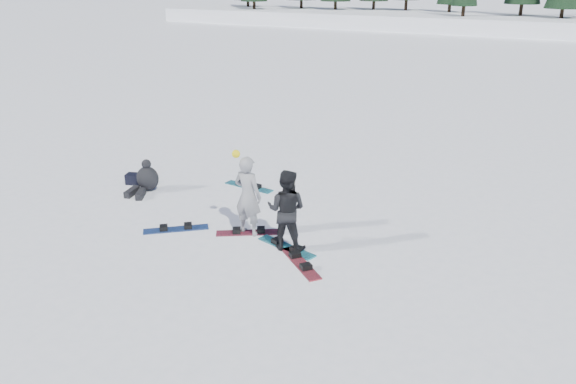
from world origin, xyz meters
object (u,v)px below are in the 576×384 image
object	(u,v)px
snowboarder_woman	(248,195)
gear_bag	(134,179)
snowboarder_man	(286,210)
seated_rider	(146,179)
snowboard_loose_b	(300,263)
snowboard_loose_c	(249,187)
snowboard_loose_a	(176,229)

from	to	relation	value
snowboarder_woman	gear_bag	world-z (taller)	snowboarder_woman
snowboarder_man	seated_rider	bearing A→B (deg)	-24.29
snowboarder_man	snowboard_loose_b	bearing A→B (deg)	129.22
snowboarder_woman	snowboard_loose_c	bearing A→B (deg)	-55.94
gear_bag	snowboard_loose_a	xyz separation A→B (m)	(3.03, -1.84, -0.14)
snowboard_loose_a	snowboard_loose_b	bearing A→B (deg)	-41.25
snowboard_loose_b	snowboarder_man	bearing A→B (deg)	179.12
snowboard_loose_a	snowboard_loose_c	xyz separation A→B (m)	(-0.04, 3.19, 0.00)
snowboard_loose_c	snowboard_loose_b	world-z (taller)	same
snowboarder_man	snowboard_loose_c	xyz separation A→B (m)	(-2.74, 2.73, -0.88)
snowboard_loose_c	snowboard_loose_b	size ratio (longest dim) A/B	1.00
gear_bag	snowboard_loose_b	bearing A→B (deg)	-16.50
seated_rider	gear_bag	world-z (taller)	seated_rider
snowboarder_woman	gear_bag	xyz separation A→B (m)	(-4.61, 1.17, -0.79)
snowboard_loose_b	snowboard_loose_a	bearing A→B (deg)	-142.43
snowboarder_man	snowboard_loose_b	xyz separation A→B (m)	(0.61, -0.49, -0.88)
gear_bag	snowboard_loose_b	size ratio (longest dim) A/B	0.30
seated_rider	gear_bag	distance (m)	0.77
snowboarder_woman	snowboard_loose_b	size ratio (longest dim) A/B	1.34
snowboard_loose_a	snowboarder_woman	bearing A→B (deg)	-17.62
seated_rider	gear_bag	size ratio (longest dim) A/B	2.57
gear_bag	snowboard_loose_c	bearing A→B (deg)	24.23
snowboarder_woman	snowboard_loose_c	distance (m)	3.13
seated_rider	snowboard_loose_a	distance (m)	2.83
gear_bag	snowboarder_man	bearing A→B (deg)	-13.57
seated_rider	snowboard_loose_a	bearing A→B (deg)	-57.22
snowboarder_woman	gear_bag	distance (m)	4.82
snowboarder_man	seated_rider	distance (m)	5.18
seated_rider	snowboard_loose_c	size ratio (longest dim) A/B	0.77
seated_rider	snowboard_loose_c	distance (m)	2.81
snowboard_loose_c	snowboard_loose_b	xyz separation A→B (m)	(3.35, -3.22, 0.00)
snowboard_loose_a	snowboard_loose_b	distance (m)	3.31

